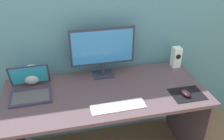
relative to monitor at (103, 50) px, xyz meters
The scene contains 9 objects.
wall_back 0.30m from the monitor, 101.25° to the left, with size 6.00×0.04×2.50m, color teal.
desk 0.46m from the monitor, 97.05° to the right, with size 1.58×0.70×0.75m.
monitor is the anchor object (origin of this frame).
speaker_right 0.70m from the monitor, ahead, with size 0.07×0.08×0.19m.
laptop 0.65m from the monitor, 165.18° to the right, with size 0.31×0.30×0.21m.
fishbowl 0.61m from the monitor, behind, with size 0.16×0.16×0.16m, color silver.
keyboard_external 0.52m from the monitor, 87.65° to the right, with size 0.39×0.11×0.01m, color white.
mousepad 0.76m from the monitor, 36.59° to the right, with size 0.25×0.20×0.00m, color black.
mouse 0.74m from the monitor, 38.30° to the right, with size 0.06×0.10×0.04m, color black.
Camera 1 is at (-0.30, -1.54, 1.84)m, focal length 38.89 mm.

